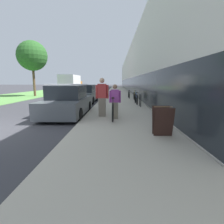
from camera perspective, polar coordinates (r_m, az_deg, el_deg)
The scene contains 15 objects.
sidewalk_slab at distance 26.75m, azimuth 2.02°, elevation 6.16°, with size 3.64×70.00×0.11m.
storefront_facade at distance 35.47m, azimuth 13.35°, elevation 12.60°, with size 10.01×70.00×7.30m.
lawn_strip at distance 33.13m, azimuth -20.55°, elevation 6.17°, with size 7.33×70.00×0.03m.
tandem_bicycle at distance 8.20m, azimuth 0.41°, elevation 1.29°, with size 0.52×2.95×0.99m.
person_rider at distance 7.78m, azimuth 0.97°, elevation 3.43°, with size 0.52×0.20×1.53m.
person_bystander at distance 8.32m, azimuth -3.24°, elevation 4.84°, with size 0.62×0.24×1.82m.
bike_rack_hoop at distance 11.84m, azimuth 9.22°, elevation 4.25°, with size 0.05×0.60×0.84m.
cruiser_bike_nearest at distance 13.14m, azimuth 7.89°, elevation 4.29°, with size 0.52×1.87×0.93m.
cruiser_bike_middle at distance 15.73m, azimuth 7.45°, elevation 5.16°, with size 0.52×1.84×0.91m.
cruiser_bike_farthest at distance 17.81m, azimuth 5.55°, elevation 5.65°, with size 0.52×1.70×0.84m.
sandwich_board_sign at distance 5.59m, azimuth 16.18°, elevation -2.76°, with size 0.56×0.56×0.90m.
parked_sedan_curbside at distance 9.46m, azimuth -14.19°, elevation 3.20°, with size 1.99×4.55×1.63m.
vintage_roadster_curbside at distance 15.37m, azimuth -8.71°, elevation 5.71°, with size 1.81×4.67×1.51m.
moving_truck at distance 27.99m, azimuth -13.20°, elevation 8.82°, with size 2.27×6.71×2.76m.
street_tree_far at distance 23.84m, azimuth -24.62°, elevation 16.30°, with size 3.51×3.51×6.57m.
Camera 1 is at (4.91, -5.70, 1.74)m, focal length 28.00 mm.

